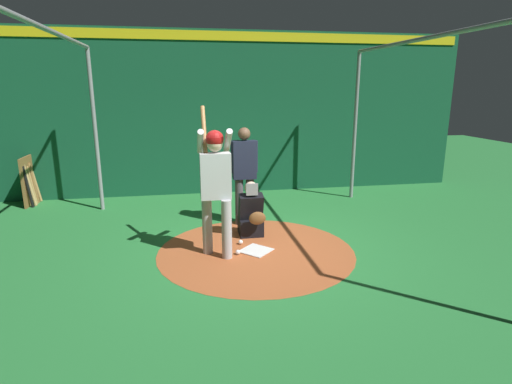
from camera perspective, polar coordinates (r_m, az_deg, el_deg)
name	(u,v)px	position (r m, az deg, el deg)	size (l,w,h in m)	color
ground_plane	(256,251)	(6.42, 0.00, -8.24)	(27.51, 27.51, 0.00)	#287A38
dirt_circle	(256,251)	(6.42, 0.00, -8.22)	(3.04, 3.04, 0.01)	#AD562D
home_plate	(256,250)	(6.42, 0.00, -8.14)	(0.42, 0.42, 0.01)	white
batter	(215,180)	(5.95, -5.69, 1.63)	(0.68, 0.49, 2.21)	#B3B3B7
catcher	(251,215)	(6.96, -0.68, -3.17)	(0.58, 0.40, 0.95)	black
umpire	(244,171)	(7.40, -1.63, 2.99)	(0.22, 0.49, 1.79)	#4C4C51
back_wall	(227,113)	(9.78, -4.13, 10.87)	(0.23, 11.51, 3.73)	#145133
cage_frame	(256,103)	(5.93, 0.00, 12.25)	(5.68, 5.58, 3.25)	gray
bat_rack	(32,181)	(10.20, -28.73, 1.40)	(1.06, 0.20, 1.05)	olive
baseball_0	(251,226)	(7.39, -0.66, -4.80)	(0.07, 0.07, 0.07)	white
baseball_1	(241,242)	(6.66, -2.16, -6.99)	(0.07, 0.07, 0.07)	white
baseball_2	(238,252)	(6.28, -2.55, -8.37)	(0.07, 0.07, 0.07)	white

